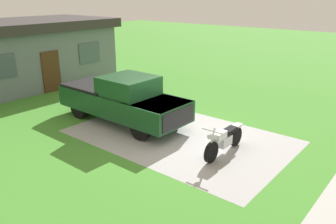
# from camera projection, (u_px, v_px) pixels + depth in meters

# --- Properties ---
(ground_plane) EXTENTS (80.00, 80.00, 0.00)m
(ground_plane) POSITION_uv_depth(u_px,v_px,m) (179.00, 136.00, 12.27)
(ground_plane) COLOR #448B2E
(driveway_pad) EXTENTS (4.93, 7.66, 0.01)m
(driveway_pad) POSITION_uv_depth(u_px,v_px,m) (179.00, 136.00, 12.27)
(driveway_pad) COLOR #A4A4A4
(driveway_pad) RESTS_ON ground
(motorcycle) EXTENTS (2.21, 0.70, 1.09)m
(motorcycle) POSITION_uv_depth(u_px,v_px,m) (224.00, 140.00, 10.80)
(motorcycle) COLOR black
(motorcycle) RESTS_ON ground
(pickup_truck) EXTENTS (2.04, 5.64, 1.90)m
(pickup_truck) POSITION_uv_depth(u_px,v_px,m) (121.00, 99.00, 13.41)
(pickup_truck) COLOR black
(pickup_truck) RESTS_ON ground
(neighbor_house) EXTENTS (9.60, 5.60, 3.50)m
(neighbor_house) POSITION_uv_depth(u_px,v_px,m) (24.00, 52.00, 18.80)
(neighbor_house) COLOR slate
(neighbor_house) RESTS_ON ground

